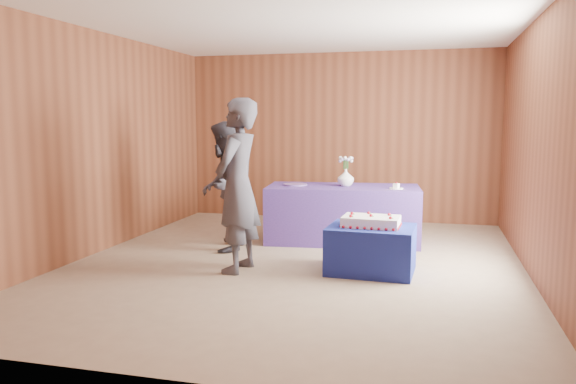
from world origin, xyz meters
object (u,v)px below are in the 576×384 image
(guest_left, at_px, (238,186))
(guest_right, at_px, (224,187))
(serving_table, at_px, (343,214))
(vase, at_px, (346,178))
(cake_table, at_px, (371,249))
(sheet_cake, at_px, (371,221))

(guest_left, relative_size, guest_right, 1.15)
(serving_table, distance_m, guest_left, 2.02)
(vase, relative_size, guest_right, 0.14)
(guest_left, height_order, guest_right, guest_left)
(guest_left, xyz_separation_m, guest_right, (-0.49, 0.88, -0.12))
(guest_left, bearing_deg, vase, 158.17)
(cake_table, relative_size, guest_left, 0.48)
(sheet_cake, bearing_deg, guest_right, 165.64)
(sheet_cake, relative_size, vase, 2.81)
(cake_table, relative_size, vase, 3.94)
(cake_table, distance_m, guest_left, 1.58)
(sheet_cake, height_order, vase, vase)
(cake_table, xyz_separation_m, guest_right, (-1.89, 0.58, 0.56))
(cake_table, relative_size, serving_table, 0.45)
(guest_right, bearing_deg, sheet_cake, 62.33)
(sheet_cake, distance_m, guest_right, 1.98)
(cake_table, distance_m, serving_table, 1.54)
(vase, bearing_deg, sheet_cake, -71.29)
(serving_table, relative_size, guest_right, 1.24)
(serving_table, relative_size, guest_left, 1.08)
(sheet_cake, bearing_deg, vase, 111.43)
(vase, bearing_deg, cake_table, -71.11)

